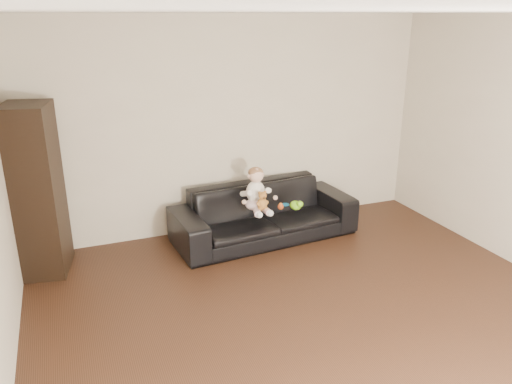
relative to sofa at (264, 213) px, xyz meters
name	(u,v)px	position (x,y,z in m)	size (l,w,h in m)	color
floor	(344,348)	(-0.21, -2.25, -0.32)	(5.50, 5.50, 0.00)	#382014
ceiling	(368,12)	(-0.21, -2.25, 2.28)	(5.50, 5.50, 0.00)	beige
wall_back	(233,126)	(-0.21, 0.50, 0.98)	(5.00, 5.00, 0.00)	beige
sofa	(264,213)	(0.00, 0.00, 0.00)	(2.19, 0.86, 0.64)	black
cabinet	(37,191)	(-2.47, 0.10, 0.57)	(0.44, 0.61, 1.78)	black
shelf_item	(33,153)	(-2.45, 0.10, 0.97)	(0.18, 0.25, 0.28)	silver
baby	(256,192)	(-0.15, -0.12, 0.33)	(0.37, 0.45, 0.52)	silver
teddy_bear	(262,201)	(-0.14, -0.28, 0.27)	(0.13, 0.13, 0.22)	#AB7031
toy_green	(295,205)	(0.28, -0.28, 0.15)	(0.13, 0.15, 0.11)	#7EE51B
toy_rattle	(281,207)	(0.12, -0.21, 0.14)	(0.07, 0.07, 0.07)	#CB4917
toy_blue_disc	(285,205)	(0.23, -0.10, 0.11)	(0.09, 0.09, 0.01)	#1779B8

